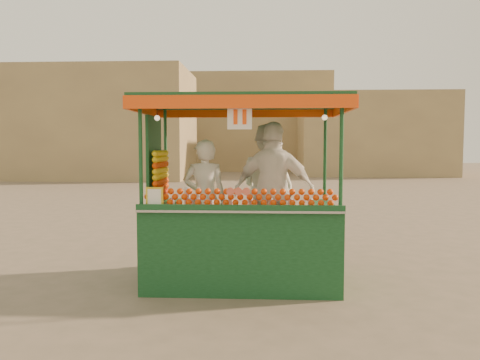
{
  "coord_description": "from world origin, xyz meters",
  "views": [
    {
      "loc": [
        0.13,
        -5.99,
        1.81
      ],
      "look_at": [
        -0.17,
        0.16,
        1.36
      ],
      "focal_mm": 34.83,
      "sensor_mm": 36.0,
      "label": 1
    }
  ],
  "objects_px": {
    "juice_cart": "(237,224)",
    "vendor_middle": "(268,188)",
    "vendor_left": "(205,199)",
    "vendor_right": "(274,192)"
  },
  "relations": [
    {
      "from": "vendor_left",
      "to": "vendor_middle",
      "type": "relative_size",
      "value": 0.88
    },
    {
      "from": "juice_cart",
      "to": "vendor_middle",
      "type": "xyz_separation_m",
      "value": [
        0.42,
        0.64,
        0.41
      ]
    },
    {
      "from": "juice_cart",
      "to": "vendor_left",
      "type": "relative_size",
      "value": 1.65
    },
    {
      "from": "vendor_right",
      "to": "vendor_left",
      "type": "bearing_deg",
      "value": -0.56
    },
    {
      "from": "juice_cart",
      "to": "vendor_left",
      "type": "xyz_separation_m",
      "value": [
        -0.46,
        0.3,
        0.3
      ]
    },
    {
      "from": "vendor_left",
      "to": "vendor_middle",
      "type": "bearing_deg",
      "value": -163.55
    },
    {
      "from": "juice_cart",
      "to": "vendor_right",
      "type": "relative_size",
      "value": 1.44
    },
    {
      "from": "vendor_left",
      "to": "vendor_middle",
      "type": "height_order",
      "value": "vendor_middle"
    },
    {
      "from": "vendor_left",
      "to": "vendor_right",
      "type": "height_order",
      "value": "vendor_right"
    },
    {
      "from": "juice_cart",
      "to": "vendor_middle",
      "type": "relative_size",
      "value": 1.45
    }
  ]
}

